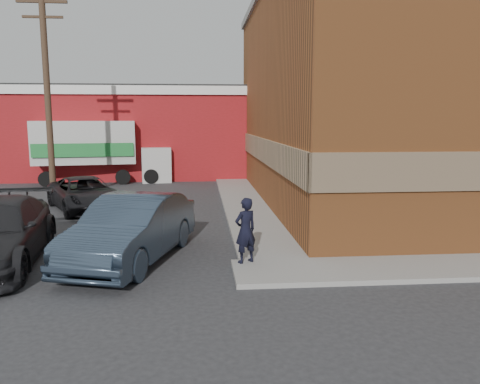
# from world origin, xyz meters

# --- Properties ---
(ground) EXTENTS (90.00, 90.00, 0.00)m
(ground) POSITION_xyz_m (0.00, 0.00, 0.00)
(ground) COLOR #28282B
(ground) RESTS_ON ground
(brick_building) EXTENTS (14.25, 18.25, 9.36)m
(brick_building) POSITION_xyz_m (8.50, 9.00, 4.68)
(brick_building) COLOR #9C5528
(brick_building) RESTS_ON ground
(sidewalk_west) EXTENTS (1.80, 18.00, 0.12)m
(sidewalk_west) POSITION_xyz_m (0.60, 9.00, 0.06)
(sidewalk_west) COLOR gray
(sidewalk_west) RESTS_ON ground
(warehouse) EXTENTS (16.30, 8.30, 5.60)m
(warehouse) POSITION_xyz_m (-6.00, 20.00, 2.81)
(warehouse) COLOR maroon
(warehouse) RESTS_ON ground
(utility_pole) EXTENTS (2.00, 0.26, 9.00)m
(utility_pole) POSITION_xyz_m (-7.50, 9.00, 4.75)
(utility_pole) COLOR #463123
(utility_pole) RESTS_ON ground
(man) EXTENTS (0.70, 0.62, 1.62)m
(man) POSITION_xyz_m (-0.16, -0.25, 0.93)
(man) COLOR black
(man) RESTS_ON sidewalk_south
(sedan) EXTENTS (3.16, 5.41, 1.68)m
(sedan) POSITION_xyz_m (-3.00, 0.50, 0.84)
(sedan) COLOR #314052
(sedan) RESTS_ON ground
(suv_a) EXTENTS (4.14, 5.25, 1.33)m
(suv_a) POSITION_xyz_m (-5.83, 7.56, 0.66)
(suv_a) COLOR black
(suv_a) RESTS_ON ground
(box_truck) EXTENTS (7.37, 3.12, 3.52)m
(box_truck) POSITION_xyz_m (-7.00, 15.83, 2.03)
(box_truck) COLOR #BCBCB8
(box_truck) RESTS_ON ground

